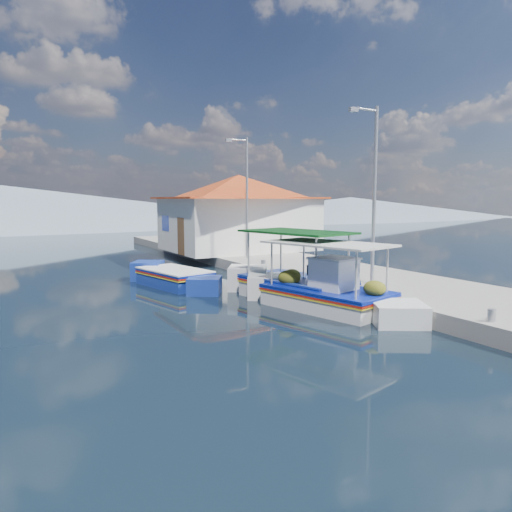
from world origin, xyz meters
TOP-DOWN VIEW (x-y plane):
  - ground at (0.00, 0.00)m, footprint 160.00×160.00m
  - quay at (5.90, 6.00)m, footprint 5.00×44.00m
  - bollards at (3.80, 5.25)m, footprint 0.20×17.20m
  - main_caique at (2.47, 1.80)m, footprint 3.17×6.93m
  - caique_green_canopy at (2.48, 3.53)m, footprint 3.06×6.92m
  - caique_blue_hull at (-0.36, 7.98)m, footprint 2.55×5.69m
  - harbor_building at (6.20, 15.00)m, footprint 10.49×10.49m
  - lamp_post_near at (4.51, 2.00)m, footprint 1.21×0.14m
  - lamp_post_far at (4.51, 11.00)m, footprint 1.21×0.14m
  - mountain_ridge at (6.54, 56.00)m, footprint 171.40×96.00m

SIDE VIEW (x-z plane):
  - ground at x=0.00m, z-range 0.00..0.00m
  - quay at x=5.90m, z-range 0.00..0.50m
  - caique_blue_hull at x=-0.36m, z-range -0.24..0.80m
  - caique_green_canopy at x=2.48m, z-range -0.93..1.72m
  - main_caique at x=2.47m, z-range -0.72..1.63m
  - bollards at x=3.80m, z-range 0.50..0.80m
  - mountain_ridge at x=6.54m, z-range -0.71..4.79m
  - harbor_building at x=6.20m, z-range 0.58..4.98m
  - lamp_post_near at x=4.51m, z-range 0.85..6.85m
  - lamp_post_far at x=4.51m, z-range 0.85..6.85m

